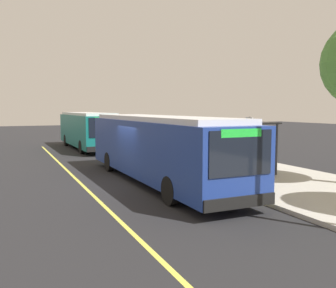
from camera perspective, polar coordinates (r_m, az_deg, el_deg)
The scene contains 9 objects.
ground_plane at distance 16.77m, azimuth -5.38°, elevation -5.84°, with size 120.00×120.00×0.00m, color #232326.
sidewalk_curb at distance 19.47m, azimuth 11.65°, elevation -4.12°, with size 44.00×6.40×0.15m, color #B7B2A8.
lane_stripe_center at distance 16.22m, azimuth -12.81°, elevation -6.32°, with size 36.00×0.14×0.01m, color #E0D64C.
transit_bus_main at distance 16.45m, azimuth -1.59°, elevation -0.33°, with size 12.51×2.74×2.95m.
transit_bus_second at distance 30.96m, azimuth -12.27°, elevation 2.25°, with size 10.81×2.76×2.95m.
bus_shelter at distance 19.04m, azimuth 12.34°, elevation 1.24°, with size 2.90×1.60×2.48m.
waiting_bench at distance 18.96m, azimuth 13.15°, elevation -2.71°, with size 1.60×0.48×0.95m.
route_sign_post at distance 15.19m, azimuth 12.31°, elevation 0.35°, with size 0.44×0.08×2.80m.
pedestrian_commuter at distance 17.04m, azimuth 11.34°, elevation -1.93°, with size 0.24×0.40×1.69m.
Camera 1 is at (15.60, -5.21, 3.27)m, focal length 39.79 mm.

